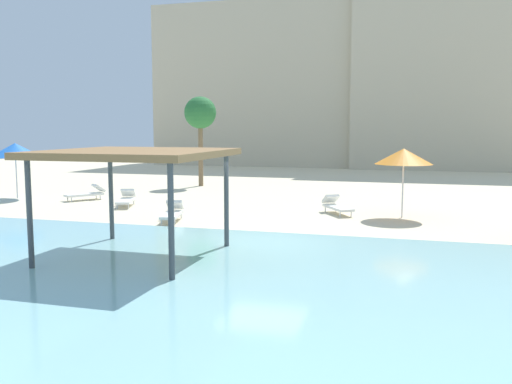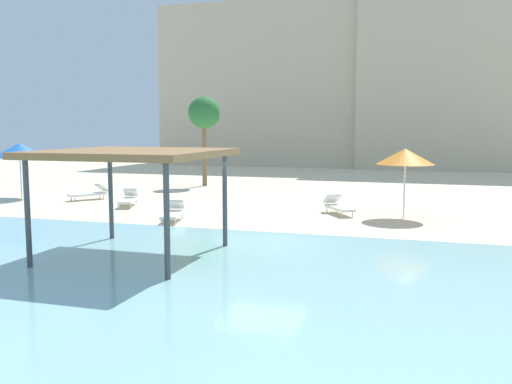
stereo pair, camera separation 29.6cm
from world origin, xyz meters
name	(u,v)px [view 1 (the left image)]	position (x,y,z in m)	size (l,w,h in m)	color
ground_plane	(264,242)	(0.00, 0.00, 0.00)	(80.00, 80.00, 0.00)	beige
lagoon_water	(199,289)	(0.00, -5.25, 0.02)	(44.00, 13.50, 0.04)	#8CC6CC
shade_pavilion	(135,156)	(-2.75, -2.86, 2.73)	(4.48, 4.48, 2.90)	#42474C
beach_umbrella_blue_0	(15,150)	(-14.59, 6.86, 2.39)	(2.47, 2.47, 2.73)	silver
beach_umbrella_orange_2	(404,156)	(3.93, 6.06, 2.38)	(2.21, 2.21, 2.69)	silver
lounge_chair_0	(126,199)	(-7.96, 5.83, 0.33)	(1.20, 1.99, 0.74)	white
lounge_chair_1	(172,212)	(-4.31, 2.77, 0.33)	(1.05, 1.99, 0.74)	white
lounge_chair_2	(87,193)	(-10.87, 7.26, 0.33)	(1.55, 1.91, 0.74)	white
lounge_chair_4	(336,206)	(1.33, 6.30, 0.33)	(1.53, 1.92, 0.74)	white
palm_tree_0	(200,114)	(-8.01, 14.84, 4.26)	(1.90, 1.90, 5.31)	brown
hotel_block_0	(268,88)	(-9.72, 36.58, 7.29)	(19.43, 10.16, 14.59)	beige
hotel_block_1	(451,78)	(6.97, 35.44, 7.76)	(16.08, 9.45, 15.52)	beige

